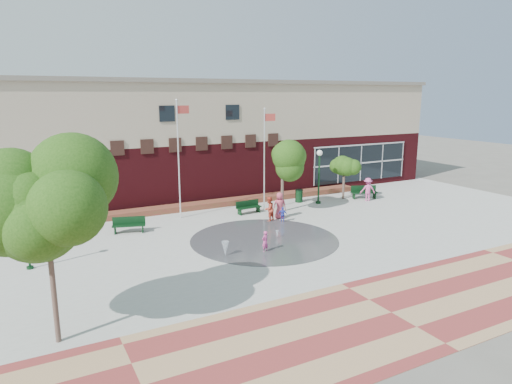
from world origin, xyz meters
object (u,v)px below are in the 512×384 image
trash_can (299,196)px  flagpole_left (179,153)px  tree_big_left (45,207)px  bench_left (129,228)px  flagpole_right (265,154)px  child_splash (265,242)px

trash_can → flagpole_left: bearing=-179.3°
trash_can → tree_big_left: tree_big_left is taller
flagpole_left → tree_big_left: flagpole_left is taller
flagpole_left → tree_big_left: size_ratio=1.20×
bench_left → trash_can: 13.43m
flagpole_right → child_splash: size_ratio=6.31×
trash_can → child_splash: bearing=-132.0°
flagpole_left → flagpole_right: 6.05m
flagpole_left → child_splash: bearing=-83.2°
tree_big_left → bench_left: bearing=66.6°
tree_big_left → trash_can: bearing=35.9°
flagpole_left → flagpole_right: flagpole_left is taller
flagpole_left → flagpole_right: bearing=-11.2°
flagpole_left → tree_big_left: (-8.71, -13.03, 0.29)m
flagpole_right → child_splash: flagpole_right is taller
bench_left → child_splash: (5.55, -6.72, 0.26)m
flagpole_right → trash_can: size_ratio=7.31×
tree_big_left → child_splash: (10.41, 4.53, -4.08)m
bench_left → tree_big_left: bearing=-96.2°
bench_left → tree_big_left: (-4.87, -11.25, 4.34)m
flagpole_right → bench_left: (-9.85, -1.08, -3.72)m
bench_left → trash_can: size_ratio=2.01×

